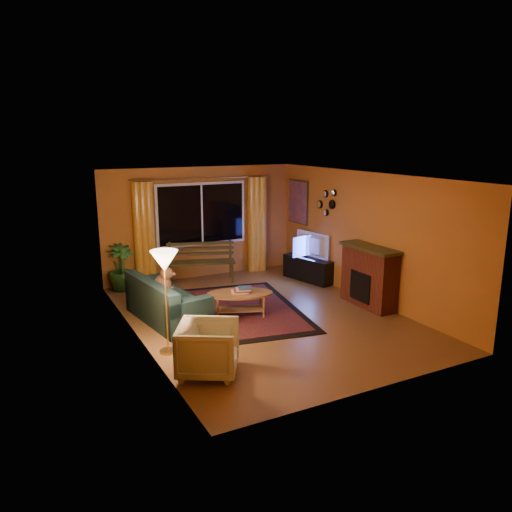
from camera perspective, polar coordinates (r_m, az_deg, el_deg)
name	(u,v)px	position (r m, az deg, el deg)	size (l,w,h in m)	color
floor	(264,317)	(9.05, 0.88, -6.94)	(4.50, 6.00, 0.02)	brown
ceiling	(264,175)	(8.50, 0.94, 9.19)	(4.50, 6.00, 0.02)	white
wall_back	(201,223)	(11.38, -6.30, 3.82)	(4.50, 0.02, 2.50)	#C1752C
wall_left	(135,263)	(7.90, -13.69, -0.81)	(0.02, 6.00, 2.50)	#C1752C
wall_right	(366,237)	(9.94, 12.48, 2.17)	(0.02, 6.00, 2.50)	#C1752C
window	(202,214)	(11.28, -6.21, 4.78)	(2.00, 0.02, 1.30)	black
curtain_rod	(202,178)	(11.15, -6.23, 8.81)	(0.03, 0.03, 3.20)	#BF8C3F
curtain_left	(144,234)	(10.87, -12.68, 2.42)	(0.36, 0.36, 2.24)	gold
curtain_right	(257,224)	(11.83, 0.06, 3.64)	(0.36, 0.36, 2.24)	gold
bench	(201,272)	(11.11, -6.28, -1.84)	(1.49, 0.44, 0.45)	#363316
potted_plant	(121,267)	(10.77, -15.13, -1.27)	(0.55, 0.55, 0.98)	#235B1E
sofa	(167,300)	(8.86, -10.10, -4.94)	(0.80, 1.87, 0.76)	#142A2A
dog	(162,281)	(9.20, -10.64, -2.84)	(0.30, 0.41, 0.45)	#9B6D47
armchair	(208,346)	(6.85, -5.46, -10.25)	(0.78, 0.73, 0.80)	beige
floor_lamp	(166,302)	(7.44, -10.23, -5.25)	(0.26, 0.26, 1.57)	#BF8C3F
rug	(244,309)	(9.37, -1.42, -6.08)	(1.95, 3.08, 0.02)	#7A2001
coffee_table	(240,304)	(9.01, -1.85, -5.50)	(1.18, 1.18, 0.43)	#9B6A38
tv_console	(309,269)	(11.23, 6.10, -1.46)	(0.42, 1.26, 0.52)	black
television	(310,245)	(11.10, 6.17, 1.24)	(0.97, 0.13, 0.56)	black
fireplace	(369,278)	(9.67, 12.81, -2.44)	(0.40, 1.20, 1.10)	maroon
mirror_cluster	(326,201)	(10.83, 8.02, 6.23)	(0.06, 0.60, 0.56)	black
painting	(298,202)	(11.81, 4.80, 6.18)	(0.04, 0.76, 0.96)	#D34F16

